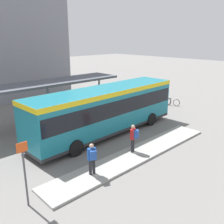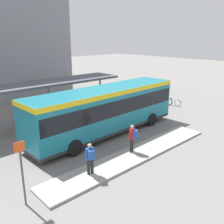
# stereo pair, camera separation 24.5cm
# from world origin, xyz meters

# --- Properties ---
(ground_plane) EXTENTS (120.00, 120.00, 0.00)m
(ground_plane) POSITION_xyz_m (0.00, 0.00, 0.00)
(ground_plane) COLOR slate
(curb_island) EXTENTS (12.02, 1.80, 0.12)m
(curb_island) POSITION_xyz_m (-1.07, -3.75, 0.06)
(curb_island) COLOR #9E9E99
(curb_island) RESTS_ON ground_plane
(city_bus) EXTENTS (11.87, 3.05, 3.27)m
(city_bus) POSITION_xyz_m (0.01, 0.00, 1.91)
(city_bus) COLOR #197284
(city_bus) RESTS_ON ground_plane
(pedestrian_waiting) EXTENTS (0.49, 0.52, 1.67)m
(pedestrian_waiting) POSITION_xyz_m (-0.98, -3.46, 1.08)
(pedestrian_waiting) COLOR #232328
(pedestrian_waiting) RESTS_ON curb_island
(pedestrian_companion) EXTENTS (0.47, 0.50, 1.62)m
(pedestrian_companion) POSITION_xyz_m (-4.32, -3.77, 1.05)
(pedestrian_companion) COLOR #232328
(pedestrian_companion) RESTS_ON curb_island
(bicycle_white) EXTENTS (0.48, 1.65, 0.72)m
(bicycle_white) POSITION_xyz_m (9.85, 1.05, 0.36)
(bicycle_white) COLOR black
(bicycle_white) RESTS_ON ground_plane
(bicycle_orange) EXTENTS (0.48, 1.72, 0.74)m
(bicycle_orange) POSITION_xyz_m (9.63, 1.85, 0.37)
(bicycle_orange) COLOR black
(bicycle_orange) RESTS_ON ground_plane
(bicycle_red) EXTENTS (0.48, 1.77, 0.76)m
(bicycle_red) POSITION_xyz_m (9.51, 2.65, 0.38)
(bicycle_red) COLOR black
(bicycle_red) RESTS_ON ground_plane
(station_shelter) EXTENTS (12.28, 2.74, 3.32)m
(station_shelter) POSITION_xyz_m (-1.79, 4.68, 3.17)
(station_shelter) COLOR #4C515B
(station_shelter) RESTS_ON ground_plane
(potted_planter_near_shelter) EXTENTS (0.72, 0.72, 1.20)m
(potted_planter_near_shelter) POSITION_xyz_m (3.58, 2.14, 0.63)
(potted_planter_near_shelter) COLOR slate
(potted_planter_near_shelter) RESTS_ON ground_plane
(potted_planter_far_side) EXTENTS (0.90, 0.90, 1.33)m
(potted_planter_far_side) POSITION_xyz_m (-5.06, 2.11, 0.69)
(potted_planter_far_side) COLOR slate
(potted_planter_far_side) RESTS_ON ground_plane
(platform_sign) EXTENTS (0.44, 0.08, 2.80)m
(platform_sign) POSITION_xyz_m (-7.62, -3.66, 1.56)
(platform_sign) COLOR #4C4C51
(platform_sign) RESTS_ON ground_plane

